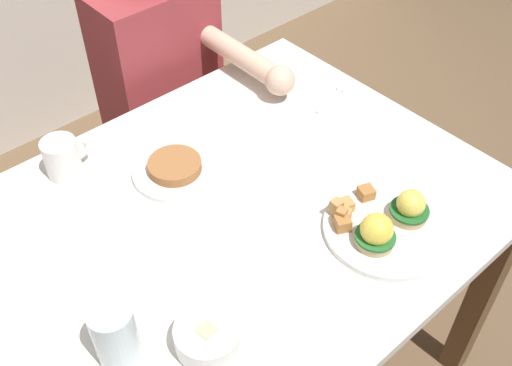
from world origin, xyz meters
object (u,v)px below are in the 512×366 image
object	(u,v)px
eggs_benedict_plate	(386,224)
water_glass_far	(117,338)
coffee_mug	(62,157)
fruit_bowl	(208,337)
side_plate	(177,168)
fork	(334,96)
dining_table	(226,247)
diner_person	(167,84)

from	to	relation	value
eggs_benedict_plate	water_glass_far	size ratio (longest dim) A/B	1.96
coffee_mug	fruit_bowl	bearing A→B (deg)	-93.27
eggs_benedict_plate	coffee_mug	size ratio (longest dim) A/B	2.43
water_glass_far	fruit_bowl	bearing A→B (deg)	-33.91
eggs_benedict_plate	fruit_bowl	size ratio (longest dim) A/B	2.25
eggs_benedict_plate	water_glass_far	distance (m)	0.59
water_glass_far	side_plate	world-z (taller)	water_glass_far
fruit_bowl	fork	bearing A→B (deg)	27.14
dining_table	water_glass_far	distance (m)	0.41
fruit_bowl	water_glass_far	xyz separation A→B (m)	(-0.13, 0.09, 0.03)
water_glass_far	fork	bearing A→B (deg)	18.42
dining_table	diner_person	distance (m)	0.66
fork	diner_person	bearing A→B (deg)	116.80
water_glass_far	diner_person	bearing A→B (deg)	50.48
side_plate	diner_person	distance (m)	0.50
dining_table	diner_person	bearing A→B (deg)	66.42
fruit_bowl	coffee_mug	world-z (taller)	coffee_mug
side_plate	dining_table	bearing A→B (deg)	-91.55
eggs_benedict_plate	water_glass_far	xyz separation A→B (m)	(-0.57, 0.12, 0.04)
fruit_bowl	diner_person	distance (m)	0.97
coffee_mug	fork	distance (m)	0.72
fork	coffee_mug	bearing A→B (deg)	163.09
fruit_bowl	water_glass_far	bearing A→B (deg)	146.09
eggs_benedict_plate	side_plate	world-z (taller)	eggs_benedict_plate
dining_table	fruit_bowl	world-z (taller)	fruit_bowl
fruit_bowl	side_plate	xyz separation A→B (m)	(0.23, 0.41, -0.02)
coffee_mug	fork	bearing A→B (deg)	-16.91
dining_table	eggs_benedict_plate	bearing A→B (deg)	-49.34
coffee_mug	fork	size ratio (longest dim) A/B	0.72
dining_table	fork	xyz separation A→B (m)	(0.49, 0.14, 0.11)
dining_table	fruit_bowl	bearing A→B (deg)	-134.35
fork	eggs_benedict_plate	bearing A→B (deg)	-124.15
side_plate	coffee_mug	bearing A→B (deg)	138.86
fruit_bowl	diner_person	size ratio (longest dim) A/B	0.11
dining_table	diner_person	size ratio (longest dim) A/B	1.05
fruit_bowl	eggs_benedict_plate	bearing A→B (deg)	-4.28
fork	diner_person	world-z (taller)	diner_person
fruit_bowl	water_glass_far	world-z (taller)	water_glass_far
side_plate	diner_person	world-z (taller)	diner_person
eggs_benedict_plate	fruit_bowl	xyz separation A→B (m)	(-0.44, 0.03, 0.00)
fork	fruit_bowl	bearing A→B (deg)	-152.86
fruit_bowl	fork	world-z (taller)	fruit_bowl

